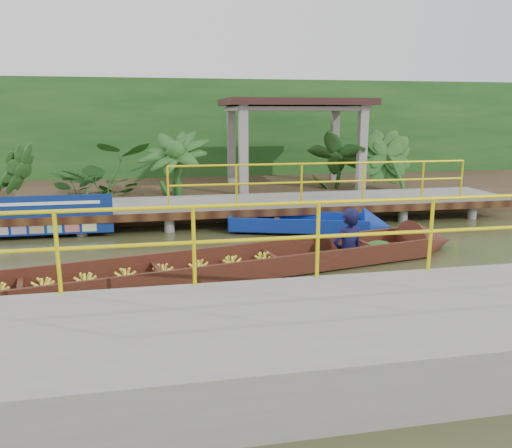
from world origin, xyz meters
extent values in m
plane|color=#33361B|center=(0.00, 0.00, 0.00)|extent=(80.00, 80.00, 0.00)
cube|color=#35281A|center=(0.00, 7.50, 0.23)|extent=(30.00, 8.00, 0.45)
cube|color=gray|center=(0.00, 3.50, 0.50)|extent=(16.00, 2.00, 0.15)
cube|color=black|center=(0.00, 2.50, 0.42)|extent=(16.00, 0.12, 0.18)
cylinder|color=yellow|center=(2.75, 2.55, 1.57)|extent=(7.50, 0.05, 0.05)
cylinder|color=yellow|center=(2.75, 2.55, 1.12)|extent=(7.50, 0.05, 0.05)
cylinder|color=yellow|center=(2.75, 2.55, 1.07)|extent=(0.05, 0.05, 1.00)
cylinder|color=gray|center=(-4.00, 2.70, 0.22)|extent=(0.24, 0.24, 0.55)
cylinder|color=gray|center=(-4.00, 4.30, 0.22)|extent=(0.24, 0.24, 0.55)
cylinder|color=gray|center=(-2.00, 2.70, 0.22)|extent=(0.24, 0.24, 0.55)
cylinder|color=gray|center=(-2.00, 4.30, 0.22)|extent=(0.24, 0.24, 0.55)
cylinder|color=gray|center=(0.00, 2.70, 0.22)|extent=(0.24, 0.24, 0.55)
cylinder|color=gray|center=(0.00, 4.30, 0.22)|extent=(0.24, 0.24, 0.55)
cylinder|color=gray|center=(2.00, 2.70, 0.22)|extent=(0.24, 0.24, 0.55)
cylinder|color=gray|center=(2.00, 4.30, 0.22)|extent=(0.24, 0.24, 0.55)
cylinder|color=gray|center=(4.00, 2.70, 0.22)|extent=(0.24, 0.24, 0.55)
cylinder|color=gray|center=(4.00, 4.30, 0.22)|extent=(0.24, 0.24, 0.55)
cylinder|color=gray|center=(6.00, 2.70, 0.22)|extent=(0.24, 0.24, 0.55)
cylinder|color=gray|center=(6.00, 4.30, 0.22)|extent=(0.24, 0.24, 0.55)
cylinder|color=gray|center=(0.00, 2.70, 0.22)|extent=(0.24, 0.24, 0.55)
cube|color=gray|center=(1.00, -4.20, 0.30)|extent=(18.00, 2.40, 0.70)
cylinder|color=yellow|center=(1.00, -3.05, 1.65)|extent=(10.00, 0.05, 0.05)
cylinder|color=yellow|center=(1.00, -3.05, 1.20)|extent=(10.00, 0.05, 0.05)
cylinder|color=yellow|center=(1.00, -3.05, 1.15)|extent=(0.05, 0.05, 1.00)
cube|color=gray|center=(1.20, 5.10, 1.60)|extent=(0.25, 0.25, 2.80)
cube|color=gray|center=(4.80, 5.10, 1.60)|extent=(0.25, 0.25, 2.80)
cube|color=gray|center=(1.20, 7.50, 1.60)|extent=(0.25, 0.25, 2.80)
cube|color=gray|center=(4.80, 7.50, 1.60)|extent=(0.25, 0.25, 2.80)
cube|color=gray|center=(3.00, 6.30, 2.90)|extent=(4.00, 2.60, 0.12)
cube|color=#311918|center=(3.00, 6.30, 3.10)|extent=(4.40, 3.00, 0.20)
cube|color=#164516|center=(0.00, 10.00, 2.00)|extent=(30.00, 0.80, 4.00)
cube|color=#33180E|center=(-0.23, -0.84, 0.06)|extent=(8.37, 2.75, 0.06)
cube|color=#33180E|center=(-0.34, -0.33, 0.21)|extent=(8.17, 1.79, 0.35)
cube|color=#33180E|center=(-0.12, -1.35, 0.21)|extent=(8.17, 1.79, 0.35)
cone|color=#33180E|center=(4.31, 0.12, 0.15)|extent=(1.23, 1.20, 1.00)
ellipsoid|color=#164516|center=(3.03, -0.15, 0.17)|extent=(0.67, 0.57, 0.27)
imported|color=black|center=(2.32, -0.30, 1.01)|extent=(0.76, 0.59, 1.84)
cube|color=navy|center=(2.04, 2.14, 0.11)|extent=(3.36, 1.90, 0.11)
cube|color=navy|center=(2.18, 2.60, 0.24)|extent=(3.08, 1.04, 0.32)
cube|color=navy|center=(1.89, 1.68, 0.24)|extent=(3.08, 1.04, 0.32)
cube|color=navy|center=(0.51, 2.63, 0.24)|extent=(0.36, 0.94, 0.32)
cone|color=navy|center=(3.77, 1.59, 0.17)|extent=(0.89, 1.05, 0.90)
cube|color=black|center=(1.53, 2.31, 0.28)|extent=(0.40, 0.95, 0.05)
cube|color=navy|center=(-3.68, 2.48, 0.55)|extent=(2.85, 0.03, 0.89)
cube|color=white|center=(-3.68, 2.46, 0.82)|extent=(2.31, 0.01, 0.07)
cube|color=white|center=(-3.68, 2.46, 0.62)|extent=(2.31, 0.01, 0.07)
imported|color=#164516|center=(-5.28, 5.30, 1.41)|extent=(1.53, 1.53, 1.91)
imported|color=#164516|center=(-2.78, 5.30, 1.41)|extent=(1.53, 1.53, 1.91)
imported|color=#164516|center=(-0.78, 5.30, 1.41)|extent=(1.53, 1.53, 1.91)
imported|color=#164516|center=(4.22, 5.30, 1.41)|extent=(1.53, 1.53, 1.91)
imported|color=#164516|center=(5.72, 5.30, 1.41)|extent=(1.53, 1.53, 1.91)
camera|label=1|loc=(-1.18, -9.04, 2.76)|focal=35.00mm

